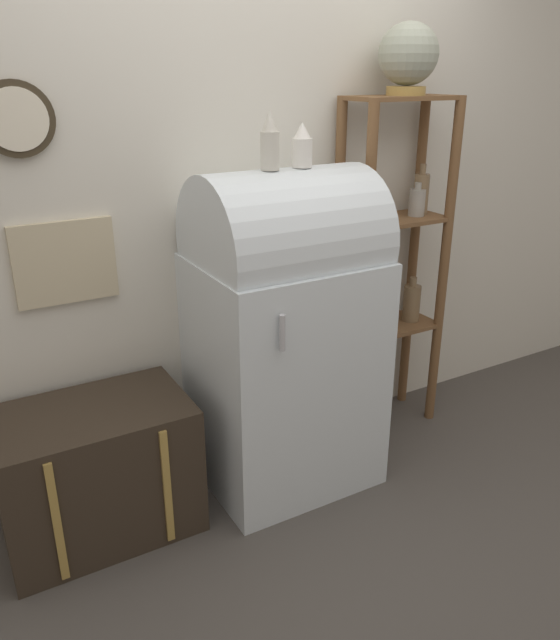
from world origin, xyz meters
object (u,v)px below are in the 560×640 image
at_px(refrigerator, 285,330).
at_px(globe, 408,56).
at_px(vase_center, 302,147).
at_px(vase_left, 270,143).
at_px(suitcase_trunk, 97,471).

xyz_separation_m(refrigerator, globe, (0.72, 0.14, 1.13)).
bearing_deg(vase_center, vase_left, -178.78).
xyz_separation_m(refrigerator, vase_center, (0.07, -0.01, 0.78)).
distance_m(suitcase_trunk, globe, 2.25).
bearing_deg(globe, vase_center, -166.89).
bearing_deg(vase_left, suitcase_trunk, 176.67).
relative_size(suitcase_trunk, globe, 2.46).
distance_m(vase_left, vase_center, 0.15).
height_order(globe, vase_left, globe).
height_order(refrigerator, vase_center, vase_center).
bearing_deg(vase_center, refrigerator, 173.45).
xyz_separation_m(suitcase_trunk, globe, (1.59, 0.11, 1.59)).
xyz_separation_m(vase_left, vase_center, (0.15, 0.00, -0.02)).
height_order(suitcase_trunk, globe, globe).
bearing_deg(globe, refrigerator, -168.85).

